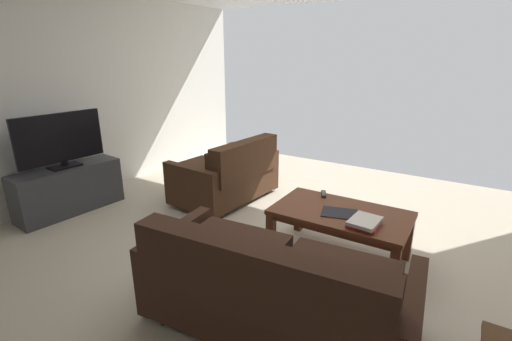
{
  "coord_description": "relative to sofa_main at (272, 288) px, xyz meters",
  "views": [
    {
      "loc": [
        -1.34,
        2.67,
        1.76
      ],
      "look_at": [
        0.05,
        0.45,
        0.9
      ],
      "focal_mm": 25.1,
      "sensor_mm": 36.0,
      "label": 1
    }
  ],
  "objects": [
    {
      "name": "tv_remote",
      "position": [
        0.21,
        -1.39,
        0.12
      ],
      "size": [
        0.1,
        0.16,
        0.02
      ],
      "color": "black",
      "rests_on": "coffee_table"
    },
    {
      "name": "wall_right",
      "position": [
        3.31,
        -0.98,
        0.91
      ],
      "size": [
        0.12,
        5.84,
        2.5
      ],
      "primitive_type": "cube",
      "color": "silver",
      "rests_on": "ground"
    },
    {
      "name": "tv_stand",
      "position": [
        2.93,
        -0.43,
        -0.07
      ],
      "size": [
        0.46,
        1.17,
        0.54
      ],
      "color": "#38383D",
      "rests_on": "ground"
    },
    {
      "name": "flat_tv",
      "position": [
        2.93,
        -0.43,
        0.52
      ],
      "size": [
        0.22,
        0.94,
        0.61
      ],
      "color": "black",
      "rests_on": "tv_stand"
    },
    {
      "name": "ground_plane",
      "position": [
        0.4,
        -0.98,
        -0.35
      ],
      "size": [
        5.82,
        5.84,
        0.01
      ],
      "primitive_type": "cube",
      "color": "beige"
    },
    {
      "name": "sofa_main",
      "position": [
        0.0,
        0.0,
        0.0
      ],
      "size": [
        1.78,
        0.94,
        0.78
      ],
      "color": "black",
      "rests_on": "ground"
    },
    {
      "name": "loose_magazine",
      "position": [
        -0.06,
        -1.07,
        0.12
      ],
      "size": [
        0.34,
        0.29,
        0.01
      ],
      "primitive_type": "cube",
      "rotation": [
        0.0,
        0.0,
        1.83
      ],
      "color": "black",
      "rests_on": "coffee_table"
    },
    {
      "name": "coffee_table",
      "position": [
        -0.06,
        -1.12,
        0.05
      ],
      "size": [
        1.15,
        0.67,
        0.45
      ],
      "color": "brown",
      "rests_on": "ground"
    },
    {
      "name": "book_stack",
      "position": [
        -0.31,
        -0.94,
        0.14
      ],
      "size": [
        0.24,
        0.29,
        0.06
      ],
      "color": "#C63833",
      "rests_on": "coffee_table"
    },
    {
      "name": "loveseat_near",
      "position": [
        1.57,
        -1.68,
        0.0
      ],
      "size": [
        0.91,
        1.31,
        0.8
      ],
      "color": "black",
      "rests_on": "ground"
    }
  ]
}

